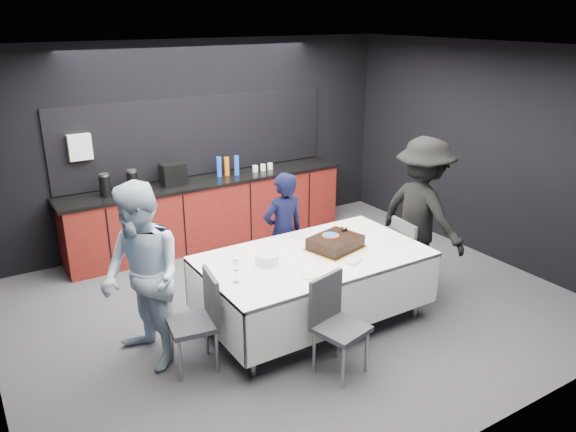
# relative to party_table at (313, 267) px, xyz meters

# --- Properties ---
(ground) EXTENTS (6.00, 6.00, 0.00)m
(ground) POSITION_rel_party_table_xyz_m (0.00, 0.40, -0.64)
(ground) COLOR #424247
(ground) RESTS_ON ground
(room_shell) EXTENTS (6.04, 5.04, 2.82)m
(room_shell) POSITION_rel_party_table_xyz_m (0.00, 0.40, 1.22)
(room_shell) COLOR white
(room_shell) RESTS_ON ground
(kitchenette) EXTENTS (4.10, 0.64, 2.05)m
(kitchenette) POSITION_rel_party_table_xyz_m (-0.02, 2.62, -0.10)
(kitchenette) COLOR #5B120E
(kitchenette) RESTS_ON ground
(party_table) EXTENTS (2.32, 1.32, 0.78)m
(party_table) POSITION_rel_party_table_xyz_m (0.00, 0.00, 0.00)
(party_table) COLOR #99999E
(party_table) RESTS_ON ground
(cake_assembly) EXTENTS (0.64, 0.56, 0.17)m
(cake_assembly) POSITION_rel_party_table_xyz_m (0.28, 0.01, 0.21)
(cake_assembly) COLOR gold
(cake_assembly) RESTS_ON party_table
(plate_stack) EXTENTS (0.24, 0.24, 0.10)m
(plate_stack) POSITION_rel_party_table_xyz_m (-0.51, 0.08, 0.19)
(plate_stack) COLOR white
(plate_stack) RESTS_ON party_table
(loose_plate_near) EXTENTS (0.18, 0.18, 0.01)m
(loose_plate_near) POSITION_rel_party_table_xyz_m (-0.32, -0.37, 0.14)
(loose_plate_near) COLOR white
(loose_plate_near) RESTS_ON party_table
(loose_plate_right_a) EXTENTS (0.18, 0.18, 0.01)m
(loose_plate_right_a) POSITION_rel_party_table_xyz_m (0.79, 0.24, 0.14)
(loose_plate_right_a) COLOR white
(loose_plate_right_a) RESTS_ON party_table
(loose_plate_right_b) EXTENTS (0.18, 0.18, 0.01)m
(loose_plate_right_b) POSITION_rel_party_table_xyz_m (0.88, -0.20, 0.14)
(loose_plate_right_b) COLOR white
(loose_plate_right_b) RESTS_ON party_table
(loose_plate_far) EXTENTS (0.18, 0.18, 0.01)m
(loose_plate_far) POSITION_rel_party_table_xyz_m (0.13, 0.49, 0.14)
(loose_plate_far) COLOR white
(loose_plate_far) RESTS_ON party_table
(fork_pile) EXTENTS (0.20, 0.16, 0.03)m
(fork_pile) POSITION_rel_party_table_xyz_m (0.23, -0.36, 0.15)
(fork_pile) COLOR white
(fork_pile) RESTS_ON party_table
(champagne_flute) EXTENTS (0.06, 0.06, 0.22)m
(champagne_flute) POSITION_rel_party_table_xyz_m (-0.96, -0.14, 0.30)
(champagne_flute) COLOR white
(champagne_flute) RESTS_ON party_table
(chair_left) EXTENTS (0.48, 0.48, 0.92)m
(chair_left) POSITION_rel_party_table_xyz_m (-1.32, -0.10, -0.11)
(chair_left) COLOR #343339
(chair_left) RESTS_ON ground
(chair_right) EXTENTS (0.46, 0.46, 0.92)m
(chair_right) POSITION_rel_party_table_xyz_m (1.30, -0.06, -0.11)
(chair_right) COLOR #343339
(chair_right) RESTS_ON ground
(chair_near) EXTENTS (0.51, 0.51, 0.92)m
(chair_near) POSITION_rel_party_table_xyz_m (-0.31, -0.80, -0.11)
(chair_near) COLOR #343339
(chair_near) RESTS_ON ground
(person_center) EXTENTS (0.53, 0.35, 1.45)m
(person_center) POSITION_rel_party_table_xyz_m (0.13, 0.80, 0.08)
(person_center) COLOR black
(person_center) RESTS_ON ground
(person_left) EXTENTS (0.81, 0.96, 1.77)m
(person_left) POSITION_rel_party_table_xyz_m (-1.73, 0.22, 0.24)
(person_left) COLOR silver
(person_left) RESTS_ON ground
(person_right) EXTENTS (0.75, 1.22, 1.82)m
(person_right) POSITION_rel_party_table_xyz_m (1.57, 0.05, 0.27)
(person_right) COLOR black
(person_right) RESTS_ON ground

